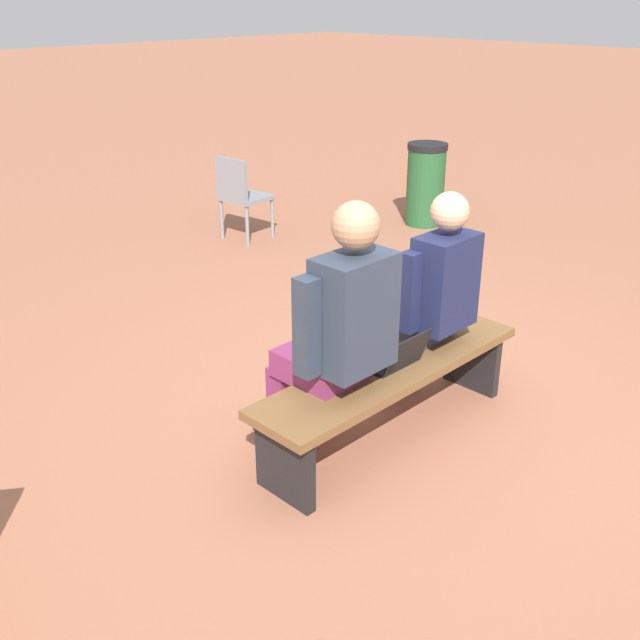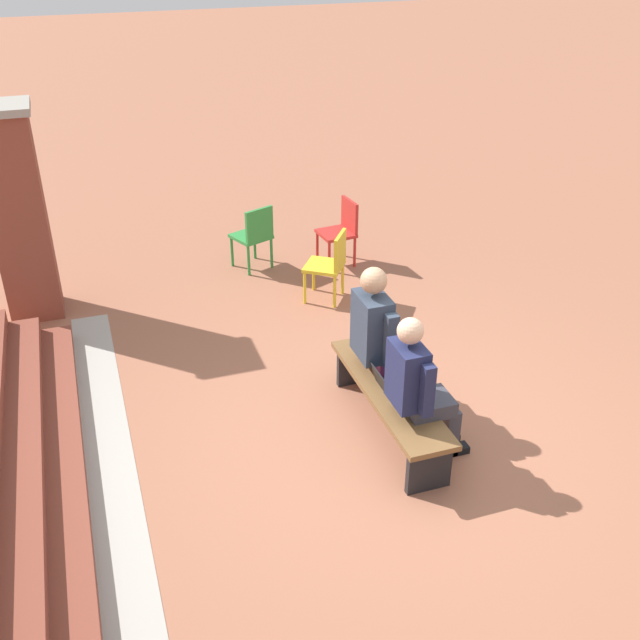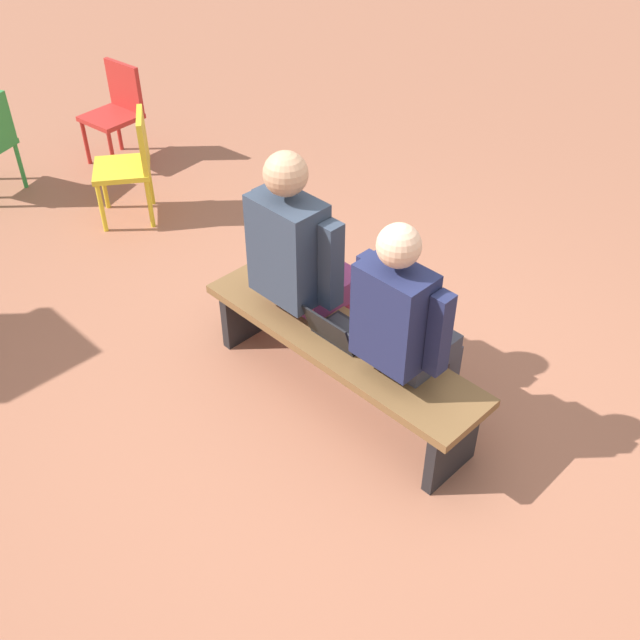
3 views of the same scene
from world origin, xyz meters
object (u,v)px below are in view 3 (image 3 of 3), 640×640
object	(u,v)px
person_student	(406,325)
person_adult	(303,259)
plastic_chair_far_right	(131,161)
plastic_chair_near_bench_right	(117,108)
laptop	(339,332)
bench	(339,351)

from	to	relation	value
person_student	person_adult	world-z (taller)	person_adult
plastic_chair_far_right	plastic_chair_near_bench_right	xyz separation A→B (m)	(0.93, -0.48, 0.00)
person_student	laptop	world-z (taller)	person_student
plastic_chair_far_right	plastic_chair_near_bench_right	world-z (taller)	same
bench	person_adult	world-z (taller)	person_adult
bench	laptop	xyz separation A→B (m)	(-0.00, 0.01, 0.15)
bench	person_student	distance (m)	0.54
person_adult	plastic_chair_near_bench_right	size ratio (longest dim) A/B	1.72
person_student	person_adult	size ratio (longest dim) A/B	0.94
bench	plastic_chair_near_bench_right	xyz separation A→B (m)	(3.46, -0.83, 0.13)
person_student	person_adult	bearing A→B (deg)	-0.41
bench	person_student	size ratio (longest dim) A/B	1.33
laptop	plastic_chair_near_bench_right	bearing A→B (deg)	-13.60
plastic_chair_far_right	laptop	bearing A→B (deg)	171.90
bench	plastic_chair_far_right	distance (m)	2.56
person_student	plastic_chair_far_right	size ratio (longest dim) A/B	1.61
plastic_chair_far_right	person_student	bearing A→B (deg)	174.50
person_adult	laptop	xyz separation A→B (m)	(-0.36, 0.09, -0.26)
person_adult	laptop	bearing A→B (deg)	166.79
laptop	bench	bearing A→B (deg)	-70.87
person_student	plastic_chair_near_bench_right	bearing A→B (deg)	-11.15
person_student	bench	bearing A→B (deg)	9.92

